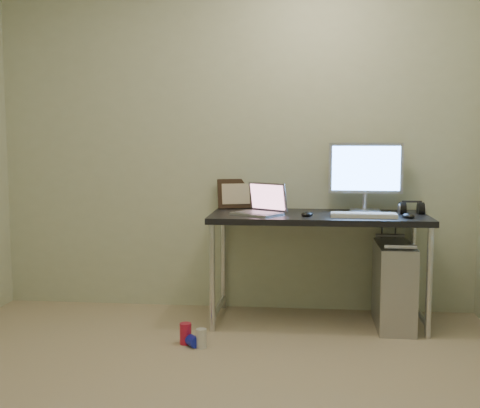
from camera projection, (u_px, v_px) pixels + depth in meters
name	position (u px, v px, depth m)	size (l,w,h in m)	color
wall_back	(234.00, 140.00, 4.41)	(3.50, 0.02, 2.50)	beige
desk	(318.00, 227.00, 4.09)	(1.46, 0.64, 0.75)	black
tower_computer	(394.00, 285.00, 4.03)	(0.24, 0.54, 0.60)	#A3A3A7
cable_a	(380.00, 258.00, 4.34)	(0.01, 0.01, 0.70)	black
cable_b	(393.00, 262.00, 4.31)	(0.01, 0.01, 0.72)	black
can_red	(186.00, 334.00, 3.69)	(0.07, 0.07, 0.13)	red
can_white	(201.00, 338.00, 3.63)	(0.06, 0.06, 0.12)	silver
can_blue	(191.00, 340.00, 3.67)	(0.07, 0.07, 0.12)	#1620C0
laptop	(261.00, 207.00, 4.07)	(0.39, 0.38, 0.21)	silver
monitor	(366.00, 171.00, 4.21)	(0.51, 0.15, 0.48)	silver
keyboard	(364.00, 215.00, 3.92)	(0.42, 0.14, 0.03)	silver
mouse_right	(408.00, 215.00, 3.88)	(0.07, 0.11, 0.04)	black
mouse_left	(307.00, 213.00, 3.98)	(0.07, 0.11, 0.04)	black
headphones	(412.00, 209.00, 4.10)	(0.16, 0.10, 0.11)	black
picture_frame	(236.00, 194.00, 4.42)	(0.27, 0.03, 0.22)	black
webcam	(261.00, 197.00, 4.37)	(0.04, 0.03, 0.12)	silver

